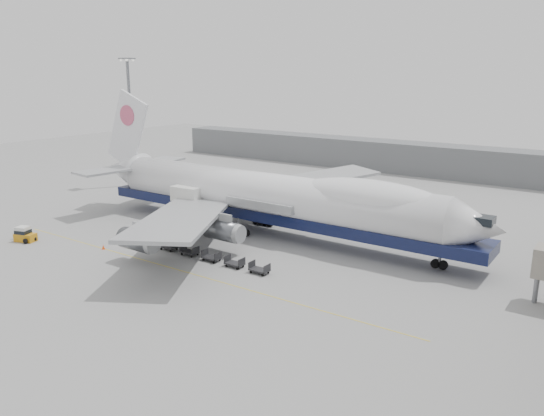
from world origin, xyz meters
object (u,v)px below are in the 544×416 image
Objects in this scene: airliner at (271,196)px; catering_truck at (188,204)px; baggage_tug at (24,235)px; ground_worker at (16,234)px.

airliner is 13.54m from catering_truck.
airliner is 21.30× the size of baggage_tug.
catering_truck is 24.27m from ground_worker.
airliner is at bearing 11.38° from catering_truck.
airliner reaches higher than ground_worker.
catering_truck reaches higher than ground_worker.
ground_worker is (-15.17, -18.77, -2.64)m from catering_truck.
catering_truck is at bearing -164.89° from airliner.
airliner is at bearing -59.13° from ground_worker.
baggage_tug is at bearing -139.85° from airliner.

